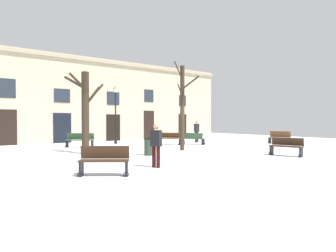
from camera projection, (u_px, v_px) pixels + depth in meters
ground_plane at (189, 151)px, 16.67m from camera, size 37.40×37.40×0.00m
building_facade at (110, 100)px, 24.96m from camera, size 23.38×0.60×6.81m
tree_near_facade at (85, 109)px, 15.09m from camera, size 1.90×1.95×4.18m
tree_left_of_center at (182, 106)px, 16.89m from camera, size 1.22×1.99×5.00m
streetlamp at (116, 109)px, 21.72m from camera, size 0.30×0.30×4.21m
litter_bin at (149, 147)px, 14.48m from camera, size 0.49×0.49×0.83m
bench_back_to_back_right at (104, 160)px, 9.09m from camera, size 1.48×1.22×0.92m
bench_near_center_tree at (279, 138)px, 21.70m from camera, size 0.78×1.60×0.93m
bench_by_litter_bin at (192, 138)px, 21.07m from camera, size 1.07×1.80×0.83m
bench_back_to_back_left at (286, 146)px, 14.21m from camera, size 0.79×1.60×0.88m
bench_near_lamp at (80, 140)px, 18.82m from camera, size 1.66×1.42×0.90m
bench_far_corner at (169, 138)px, 20.90m from camera, size 1.39×1.77×0.85m
person_by_shop_door at (197, 130)px, 23.01m from camera, size 0.38×0.23×1.72m
person_near_bench at (156, 143)px, 10.68m from camera, size 0.37×0.44×1.60m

